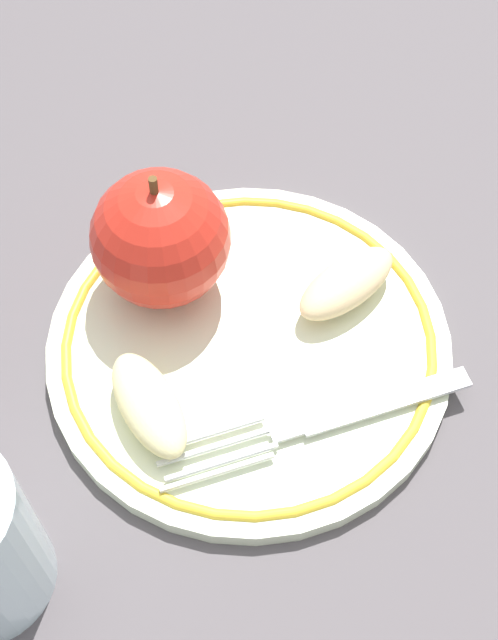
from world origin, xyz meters
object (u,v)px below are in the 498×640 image
object	(u,v)px
apple_slice_front	(347,283)
fork	(327,420)
plate	(249,345)
apple_slice_back	(149,405)
apple_red_whole	(161,238)

from	to	relation	value
apple_slice_front	fork	bearing A→B (deg)	-140.62
plate	fork	size ratio (longest dim) A/B	1.56
apple_slice_back	fork	world-z (taller)	apple_slice_back
apple_red_whole	apple_slice_front	distance (m)	0.11
apple_slice_back	fork	bearing A→B (deg)	-120.82
plate	apple_slice_back	distance (m)	0.07
apple_red_whole	apple_slice_back	world-z (taller)	apple_red_whole
apple_slice_front	apple_slice_back	bearing A→B (deg)	175.21
fork	plate	bearing A→B (deg)	-69.74
plate	fork	xyz separation A→B (m)	(0.03, 0.06, 0.01)
plate	apple_slice_front	world-z (taller)	apple_slice_front
apple_slice_front	fork	xyz separation A→B (m)	(0.08, 0.02, -0.01)
apple_slice_front	apple_slice_back	world-z (taller)	same
plate	apple_slice_front	bearing A→B (deg)	139.67
fork	apple_slice_back	bearing A→B (deg)	-21.08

